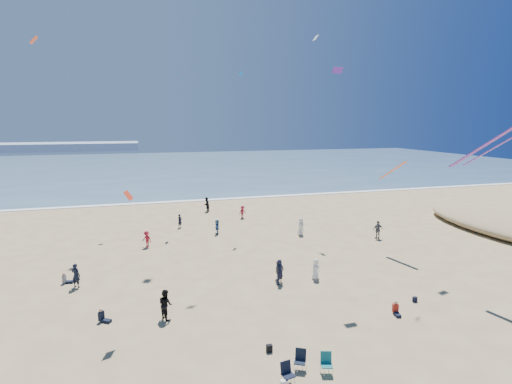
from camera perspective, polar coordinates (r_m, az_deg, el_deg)
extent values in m
cube|color=#476B84|center=(110.18, -13.83, 3.55)|extent=(220.00, 100.00, 0.06)
cube|color=white|center=(60.77, -11.66, -1.36)|extent=(220.00, 1.20, 0.08)
imported|color=black|center=(31.88, -24.33, -10.81)|extent=(0.78, 0.70, 1.79)
imported|color=black|center=(53.26, -7.10, -1.79)|extent=(1.16, 1.20, 1.94)
imported|color=maroon|center=(39.53, -15.33, -6.50)|extent=(1.13, 1.10, 1.55)
imported|color=white|center=(30.95, 8.52, -10.84)|extent=(0.92, 0.82, 1.58)
imported|color=black|center=(29.79, 3.48, -11.31)|extent=(0.81, 0.75, 1.85)
imported|color=black|center=(45.71, -10.82, -4.09)|extent=(0.68, 0.66, 1.57)
imported|color=silver|center=(42.30, 6.40, -4.93)|extent=(0.74, 0.99, 1.82)
imported|color=black|center=(25.48, -12.81, -15.37)|extent=(1.05, 1.13, 1.85)
imported|color=maroon|center=(49.43, -1.94, -2.86)|extent=(1.15, 0.93, 1.55)
imported|color=slate|center=(30.39, 3.13, -11.17)|extent=(0.75, 0.99, 1.56)
imported|color=slate|center=(42.60, 17.02, -5.18)|extent=(1.11, 0.49, 1.86)
imported|color=#315788|center=(42.72, -5.58, -4.96)|extent=(0.74, 1.49, 1.54)
cube|color=white|center=(19.76, 4.04, -25.70)|extent=(0.35, 0.20, 0.40)
cube|color=black|center=(22.15, 1.91, -21.41)|extent=(0.30, 0.22, 0.38)
cube|color=black|center=(29.25, 21.75, -14.05)|extent=(0.28, 0.18, 0.34)
cube|color=red|center=(24.11, -17.77, -0.47)|extent=(0.55, 0.82, 0.51)
cube|color=#0E75E8|center=(45.13, -2.19, 16.56)|extent=(0.54, 0.65, 0.41)
cube|color=#FA4A17|center=(30.12, -29.16, 18.44)|extent=(0.50, 0.86, 0.45)
cube|color=#5020A0|center=(30.61, 11.57, 16.69)|extent=(0.80, 0.32, 0.42)
cube|color=white|center=(46.62, 8.52, 20.95)|extent=(0.42, 0.71, 0.56)
cube|color=purple|center=(48.05, -10.54, 16.40)|extent=(0.33, 0.85, 0.47)
cube|color=#68279F|center=(31.13, 30.31, 5.09)|extent=(0.35, 3.14, 2.21)
cube|color=#FF5C1A|center=(38.34, 18.96, 2.96)|extent=(0.35, 2.64, 1.87)
cube|color=#6A269B|center=(22.47, 29.69, 5.68)|extent=(0.35, 3.30, 2.33)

